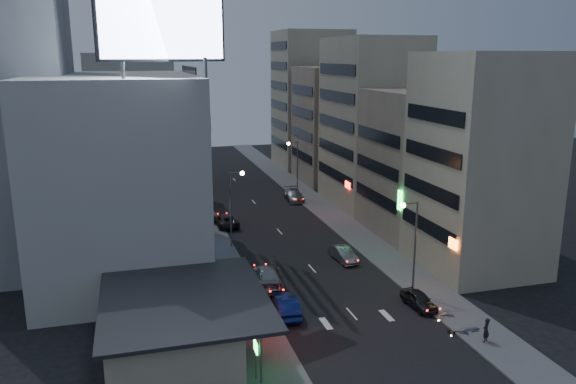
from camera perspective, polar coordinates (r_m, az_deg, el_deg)
name	(u,v)px	position (r m, az deg, el deg)	size (l,w,h in m)	color
ground	(373,338)	(41.85, 8.61, -14.45)	(180.00, 180.00, 0.00)	black
sidewalk_left	(205,227)	(66.87, -8.40, -3.50)	(4.00, 120.00, 0.12)	#4C4C4F
sidewalk_right	(333,216)	(70.53, 4.60, -2.49)	(4.00, 120.00, 0.12)	#4C4C4F
food_court	(172,324)	(39.66, -11.73, -13.04)	(11.00, 13.00, 3.88)	tan
white_building	(119,173)	(54.54, -16.75, 1.85)	(14.00, 24.00, 18.00)	#A5A5A0
grey_tower	(10,86)	(57.47, -26.39, 9.66)	(10.00, 14.00, 34.00)	gray
shophouse_near	(480,164)	(54.49, 18.94, 2.75)	(10.00, 11.00, 20.00)	tan
shophouse_mid	(422,162)	(64.71, 13.46, 2.93)	(11.00, 12.00, 16.00)	gray
shophouse_far	(371,123)	(75.54, 8.47, 6.95)	(10.00, 14.00, 22.00)	tan
far_left_a	(133,129)	(79.07, -15.51, 6.17)	(11.00, 10.00, 20.00)	#A5A5A0
far_left_b	(129,135)	(92.28, -15.81, 5.59)	(12.00, 10.00, 15.00)	gray
far_right_a	(335,125)	(89.75, 4.81, 6.81)	(11.00, 12.00, 18.00)	gray
far_right_b	(311,99)	(102.79, 2.35, 9.38)	(12.00, 12.00, 24.00)	tan
billboard	(163,27)	(43.59, -12.60, 16.04)	(9.52, 3.75, 6.20)	#595B60
street_lamp_right_near	(411,235)	(47.21, 12.42, -4.24)	(1.60, 0.44, 8.02)	#595B60
street_lamp_left	(234,198)	(58.11, -5.50, -0.60)	(1.60, 0.44, 8.02)	#595B60
street_lamp_right_far	(295,162)	(77.91, 0.69, 3.11)	(1.60, 0.44, 8.02)	#595B60
parked_car_right_near	(419,300)	(46.82, 13.15, -10.61)	(1.55, 3.85, 1.31)	#242529
parked_car_right_mid	(343,254)	(55.67, 5.63, -6.28)	(1.48, 4.24, 1.40)	gray
parked_car_left	(226,220)	(66.85, -6.36, -2.86)	(2.37, 5.15, 1.43)	black
parked_car_right_far	(294,195)	(78.13, 0.61, -0.31)	(2.14, 5.27, 1.53)	#919498
road_car_blue	(286,305)	(44.40, -0.23, -11.42)	(1.67, 4.79, 1.58)	navy
road_car_silver	(268,276)	(49.64, -2.08, -8.56)	(2.38, 5.87, 1.70)	#909497
person	(486,330)	(42.60, 19.47, -13.08)	(0.65, 0.42, 1.77)	black
scooter_black_a	(467,325)	(43.76, 17.72, -12.73)	(1.70, 0.57, 1.04)	black
scooter_silver_a	(477,319)	(44.70, 18.61, -12.16)	(1.83, 0.61, 1.12)	#A3A4AA
scooter_blue	(476,322)	(44.39, 18.52, -12.38)	(1.75, 0.58, 1.07)	navy
scooter_black_b	(453,308)	(46.06, 16.45, -11.28)	(1.65, 0.55, 1.01)	black
scooter_silver_b	(445,306)	(46.20, 15.69, -11.08)	(1.82, 0.61, 1.11)	#939699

